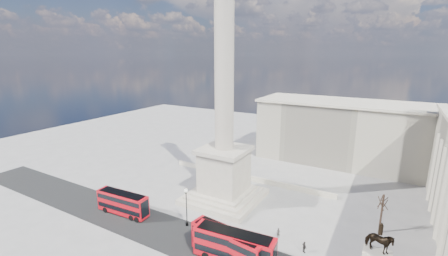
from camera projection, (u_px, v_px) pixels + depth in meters
The scene contains 12 objects.
ground at pixel (211, 209), 56.68m from camera, with size 180.00×180.00×0.00m, color gray.
asphalt_road at pixel (204, 246), 45.84m from camera, with size 120.00×9.00×0.01m, color black.
nelsons_column at pixel (224, 138), 57.80m from camera, with size 14.00×14.00×49.85m.
balustrade_wall at pixel (248, 177), 70.02m from camera, with size 40.00×0.60×1.10m, color beige.
building_northeast at pixel (356, 133), 78.70m from camera, with size 51.00×17.00×16.60m.
red_bus_a at pixel (123, 203), 54.51m from camera, with size 10.47×3.04×4.19m.
red_bus_b at pixel (235, 247), 41.72m from camera, with size 11.86×3.61×4.74m.
red_bus_c at pixel (228, 244), 42.32m from camera, with size 11.54×3.88×4.59m.
victorian_lamp at pixel (186, 204), 50.38m from camera, with size 0.58×0.58×6.81m.
bare_tree_mid at pixel (383, 201), 48.04m from camera, with size 1.87×1.87×7.10m.
pedestrian_walking at pixel (278, 233), 47.77m from camera, with size 0.60×0.39×1.64m, color #282422.
pedestrian_crossing at pixel (304, 247), 44.12m from camera, with size 1.06×0.44×1.81m, color #282422.
Camera 1 is at (27.70, -43.31, 28.53)m, focal length 24.00 mm.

